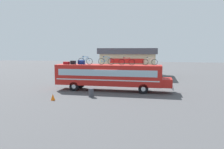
% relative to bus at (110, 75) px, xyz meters
% --- Properties ---
extents(ground_plane, '(120.00, 120.00, 0.00)m').
position_rel_bus_xyz_m(ground_plane, '(-0.20, -0.00, -1.73)').
color(ground_plane, '#4C4C4F').
extents(bus, '(12.82, 2.40, 2.89)m').
position_rel_bus_xyz_m(bus, '(0.00, 0.00, 0.00)').
color(bus, red).
rests_on(bus, ground).
extents(luggage_bag_1, '(0.64, 0.45, 0.30)m').
position_rel_bus_xyz_m(luggage_bag_1, '(-5.01, -0.21, 1.31)').
color(luggage_bag_1, maroon).
rests_on(luggage_bag_1, bus).
extents(luggage_bag_2, '(0.53, 0.43, 0.41)m').
position_rel_bus_xyz_m(luggage_bag_2, '(-4.26, -0.06, 1.37)').
color(luggage_bag_2, black).
rests_on(luggage_bag_2, bus).
extents(luggage_bag_3, '(0.68, 0.56, 0.46)m').
position_rel_bus_xyz_m(luggage_bag_3, '(-3.42, 0.34, 1.39)').
color(luggage_bag_3, '#193899').
rests_on(luggage_bag_3, bus).
extents(rooftop_bicycle_1, '(1.69, 0.44, 0.96)m').
position_rel_bus_xyz_m(rooftop_bicycle_1, '(-2.77, -0.16, 1.56)').
color(rooftop_bicycle_1, black).
rests_on(rooftop_bicycle_1, bus).
extents(rooftop_bicycle_2, '(1.82, 0.44, 0.95)m').
position_rel_bus_xyz_m(rooftop_bicycle_2, '(-0.42, -0.01, 1.56)').
color(rooftop_bicycle_2, black).
rests_on(rooftop_bicycle_2, bus).
extents(rooftop_bicycle_3, '(1.75, 0.44, 0.88)m').
position_rel_bus_xyz_m(rooftop_bicycle_3, '(1.89, -0.22, 1.53)').
color(rooftop_bicycle_3, black).
rests_on(rooftop_bicycle_3, bus).
extents(rooftop_bicycle_4, '(1.61, 0.44, 0.86)m').
position_rel_bus_xyz_m(rooftop_bicycle_4, '(4.32, 0.31, 1.52)').
color(rooftop_bicycle_4, black).
rests_on(rooftop_bicycle_4, bus).
extents(roadside_building, '(9.59, 8.57, 4.79)m').
position_rel_bus_xyz_m(roadside_building, '(0.38, 14.75, 0.73)').
color(roadside_building, beige).
rests_on(roadside_building, ground).
extents(trash_bin, '(0.52, 0.52, 0.82)m').
position_rel_bus_xyz_m(trash_bin, '(-1.08, -3.53, -1.32)').
color(trash_bin, '#3F3F47').
rests_on(trash_bin, ground).
extents(traffic_cone, '(0.39, 0.39, 0.58)m').
position_rel_bus_xyz_m(traffic_cone, '(-4.04, -5.59, -1.44)').
color(traffic_cone, orange).
rests_on(traffic_cone, ground).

